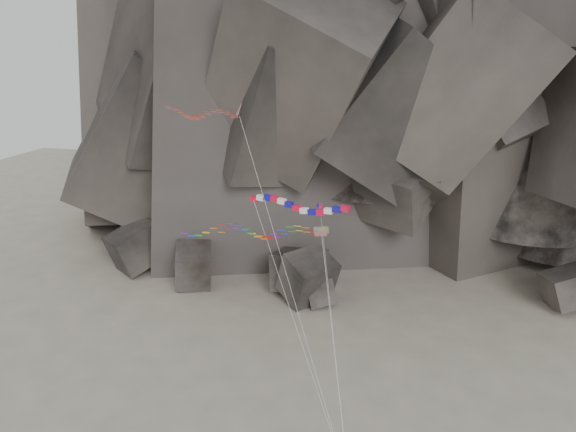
% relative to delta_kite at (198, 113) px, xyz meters
% --- Properties ---
extents(ground, '(260.00, 260.00, 0.00)m').
position_rel_delta_kite_xyz_m(ground, '(11.52, -5.37, -32.05)').
color(ground, '#A59985').
rests_on(ground, ground).
extents(headland, '(110.00, 70.00, 84.00)m').
position_rel_delta_kite_xyz_m(headland, '(11.52, 64.63, 9.95)').
color(headland, '#4E4640').
rests_on(headland, ground).
extents(boulder_field, '(83.99, 19.64, 9.45)m').
position_rel_delta_kite_xyz_m(boulder_field, '(4.32, 27.10, -29.11)').
color(boulder_field, '#47423F').
rests_on(boulder_field, ground).
extents(delta_kite, '(23.14, 14.63, 31.65)m').
position_rel_delta_kite_xyz_m(delta_kite, '(0.00, 0.00, 0.00)').
color(delta_kite, red).
rests_on(delta_kite, ground).
extents(banner_kite, '(13.04, 13.09, 22.64)m').
position_rel_delta_kite_xyz_m(banner_kite, '(11.28, -2.55, -8.53)').
color(banner_kite, red).
rests_on(banner_kite, ground).
extents(parafoil_kite, '(19.93, 10.95, 20.28)m').
position_rel_delta_kite_xyz_m(parafoil_kite, '(6.28, -3.80, -11.09)').
color(parafoil_kite, '#C5DB0C').
rests_on(parafoil_kite, ground).
extents(pennant_kite, '(6.01, 13.15, 21.81)m').
position_rel_delta_kite_xyz_m(pennant_kite, '(14.37, -3.57, -13.23)').
color(pennant_kite, red).
rests_on(pennant_kite, ground).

